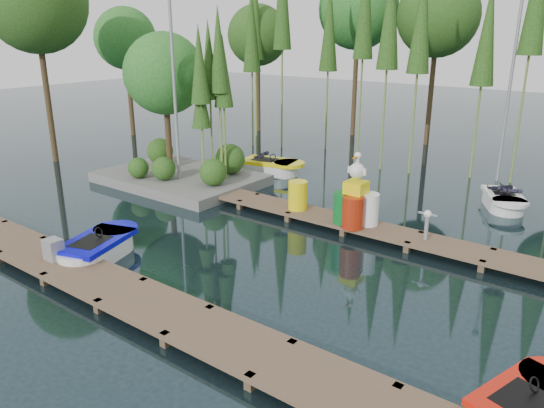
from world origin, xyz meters
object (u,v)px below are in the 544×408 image
Objects in this scene: island at (176,101)px; boat_yellow_far at (270,167)px; boat_red at (528,407)px; utility_cabinet at (54,249)px; drum_cluster at (355,204)px; yellow_barrel at (298,195)px; boat_blue at (98,249)px.

island is 2.23× the size of boat_yellow_far.
utility_cabinet reaches higher than boat_red.
drum_cluster is (4.88, 6.84, 0.38)m from utility_cabinet.
boat_red is 8.15m from drum_cluster.
boat_yellow_far reaches higher than yellow_barrel.
island is 12.37× the size of utility_cabinet.
boat_red is 2.79× the size of yellow_barrel.
island is at bearing 173.63° from drum_cluster.
boat_yellow_far is at bearing 159.62° from boat_red.
island is 4.77m from boat_yellow_far.
boat_blue is 1.14× the size of boat_red.
island is 8.84m from drum_cluster.
boat_blue is (3.84, -6.66, -2.92)m from island.
utility_cabinet reaches higher than boat_blue.
utility_cabinet is at bearing -155.51° from boat_red.
boat_yellow_far is at bearing 81.40° from boat_blue.
boat_blue is at bearing -129.20° from drum_cluster.
boat_yellow_far is 10.89m from utility_cabinet.
boat_blue is 0.98× the size of boat_yellow_far.
boat_red is (14.58, -6.33, -2.95)m from island.
island is at bearing 114.91° from utility_cabinet.
yellow_barrel is (6.33, -0.79, -2.42)m from island.
boat_red is at bearing -33.91° from yellow_barrel.
boat_yellow_far reaches higher than boat_blue.
boat_blue is 5.44× the size of utility_cabinet.
drum_cluster is (2.17, -0.16, 0.18)m from yellow_barrel.
island is 2.59× the size of boat_red.
boat_yellow_far is at bearing 136.60° from yellow_barrel.
island reaches higher than boat_blue.
utility_cabinet is at bearing -65.09° from island.
yellow_barrel is (4.03, -3.81, 0.47)m from boat_yellow_far.
drum_cluster is (-6.08, 5.38, 0.72)m from boat_red.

